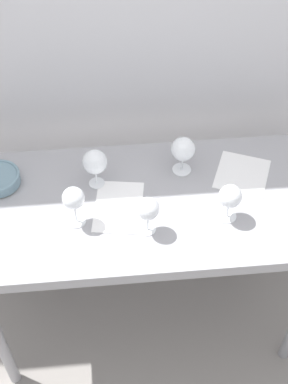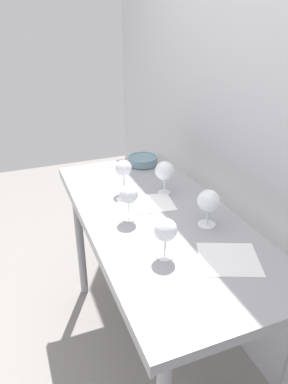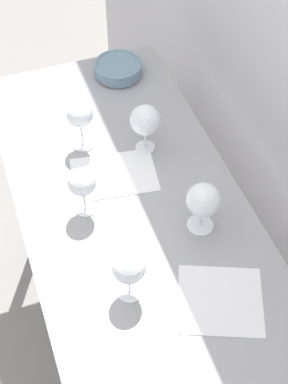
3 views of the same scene
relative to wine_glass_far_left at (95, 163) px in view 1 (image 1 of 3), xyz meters
The scene contains 10 objects.
ground_plane 1.04m from the wine_glass_far_left, 29.82° to the right, with size 6.00×6.00×0.00m, color gray.
back_wall 0.51m from the wine_glass_far_left, 63.70° to the left, with size 3.80×0.04×2.60m, color silver.
steel_counter 0.31m from the wine_glass_far_left, 31.18° to the right, with size 1.40×0.65×0.90m.
wine_glass_far_left is the anchor object (origin of this frame).
wine_glass_near_left 0.20m from the wine_glass_far_left, 113.77° to the right, with size 0.08×0.08×0.17m.
wine_glass_near_center 0.31m from the wine_glass_far_left, 54.42° to the right, with size 0.08×0.08×0.16m.
wine_glass_near_right 0.52m from the wine_glass_far_left, 24.03° to the right, with size 0.09×0.09×0.16m.
wine_glass_far_right 0.35m from the wine_glass_far_left, ahead, with size 0.10×0.10×0.16m.
tasting_sheet_upper 0.19m from the wine_glass_far_left, 58.75° to the right, with size 0.18×0.26×0.00m, color white.
tasting_sheet_lower 0.59m from the wine_glass_far_left, ahead, with size 0.20×0.22×0.00m, color white.
Camera 1 is at (-0.14, -1.34, 2.45)m, focal length 50.23 mm.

